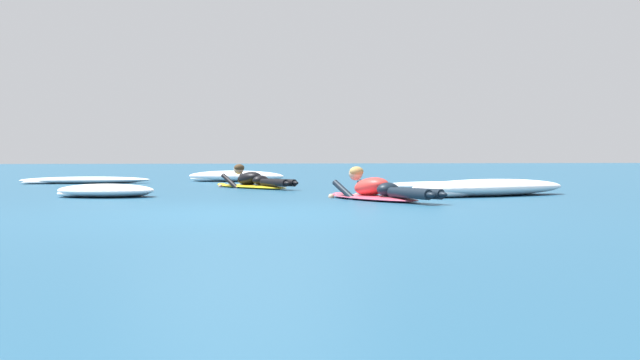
# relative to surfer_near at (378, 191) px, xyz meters

# --- Properties ---
(ground_plane) EXTENTS (120.00, 120.00, 0.00)m
(ground_plane) POSITION_rel_surfer_near_xyz_m (-2.19, 7.83, -0.14)
(ground_plane) COLOR navy
(surfer_near) EXTENTS (1.23, 2.52, 0.54)m
(surfer_near) POSITION_rel_surfer_near_xyz_m (0.00, 0.00, 0.00)
(surfer_near) COLOR #E54C66
(surfer_near) RESTS_ON ground
(surfer_far) EXTENTS (1.55, 2.56, 0.55)m
(surfer_far) POSITION_rel_surfer_near_xyz_m (-1.23, 4.71, -0.00)
(surfer_far) COLOR yellow
(surfer_far) RESTS_ON ground
(whitewater_front) EXTENTS (3.05, 0.90, 0.17)m
(whitewater_front) POSITION_rel_surfer_near_xyz_m (-4.83, 8.37, -0.06)
(whitewater_front) COLOR white
(whitewater_front) RESTS_ON ground
(whitewater_mid_left) EXTENTS (2.67, 1.81, 0.29)m
(whitewater_mid_left) POSITION_rel_surfer_near_xyz_m (-1.16, 8.92, -0.01)
(whitewater_mid_left) COLOR white
(whitewater_mid_left) RESTS_ON ground
(whitewater_mid_right) EXTENTS (3.22, 1.71, 0.27)m
(whitewater_mid_right) POSITION_rel_surfer_near_xyz_m (2.17, 0.89, -0.01)
(whitewater_mid_right) COLOR white
(whitewater_mid_right) RESTS_ON ground
(whitewater_back) EXTENTS (2.60, 1.55, 0.17)m
(whitewater_back) POSITION_rel_surfer_near_xyz_m (2.24, 3.09, -0.06)
(whitewater_back) COLOR white
(whitewater_back) RESTS_ON ground
(whitewater_far_band) EXTENTS (1.80, 1.48, 0.21)m
(whitewater_far_band) POSITION_rel_surfer_near_xyz_m (-3.94, 1.86, -0.04)
(whitewater_far_band) COLOR white
(whitewater_far_band) RESTS_ON ground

